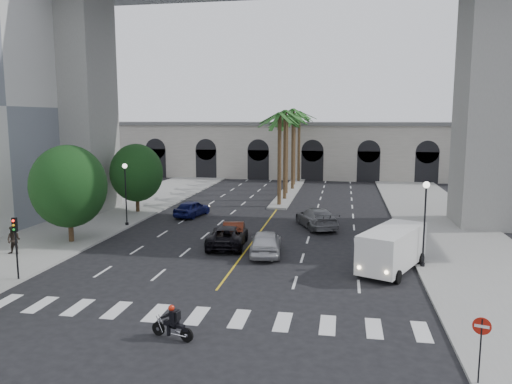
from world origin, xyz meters
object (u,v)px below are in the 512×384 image
Objects in this scene: car_e at (192,208)px; do_not_enter_sign at (481,337)px; car_a at (266,242)px; lamp_post_right at (425,217)px; pedestrian_b at (14,240)px; car_c at (228,236)px; car_b at (234,230)px; cargo_van at (392,248)px; motorcycle_rider at (173,324)px; traffic_signal_far at (16,238)px; car_d at (317,218)px; lamp_post_left_far at (126,189)px.

car_e is 1.80× the size of do_not_enter_sign.
lamp_post_right is at bearing 165.37° from car_a.
car_c is at bearing 16.64° from pedestrian_b.
car_b is 12.52m from cargo_van.
pedestrian_b is (-14.59, 10.12, 0.43)m from motorcycle_rider.
do_not_enter_sign is at bearing -28.29° from pedestrian_b.
traffic_signal_far is 5.98m from pedestrian_b.
pedestrian_b reaches higher than car_b.
traffic_signal_far is 12.48m from motorcycle_rider.
car_b is 0.79× the size of car_c.
cargo_van reaches higher than pedestrian_b.
car_d is at bearing 178.69° from car_e.
lamp_post_left_far is at bearing 160.67° from lamp_post_right.
pedestrian_b is (-24.32, -1.03, -0.34)m from cargo_van.
lamp_post_left_far is 2.15× the size of do_not_enter_sign.
motorcycle_rider is 0.34× the size of car_d.
lamp_post_left_far reaches higher than car_b.
lamp_post_left_far is 0.91× the size of car_d.
car_a is at bearing 119.64° from car_b.
car_a is (12.90, -6.56, -2.38)m from lamp_post_left_far.
lamp_post_right is 13.49m from car_c.
cargo_van reaches higher than car_e.
car_c is 9.35m from car_d.
car_c is (9.90, -4.92, -2.46)m from lamp_post_left_far.
car_b is at bearing 23.93° from pedestrian_b.
car_d reaches higher than motorcycle_rider.
car_c is 0.93× the size of car_d.
lamp_post_left_far reaches higher than traffic_signal_far.
car_b is at bearing 176.14° from cargo_van.
car_e is (-5.81, 10.14, 0.00)m from car_c.
pedestrian_b reaches higher than motorcycle_rider.
do_not_enter_sign reaches higher than motorcycle_rider.
car_c is at bearing -175.02° from cargo_van.
traffic_signal_far is 20.19m from car_e.
car_a is at bearing 99.04° from motorcycle_rider.
traffic_signal_far reaches higher than car_e.
do_not_enter_sign is (12.72, -18.90, 1.09)m from car_b.
traffic_signal_far is at bearing 40.29° from car_b.
cargo_van is (10.98, -5.98, 0.72)m from car_b.
motorcycle_rider is at bearing -60.90° from lamp_post_left_far.
car_d is at bearing -134.29° from car_c.
cargo_van is at bearing -1.35° from pedestrian_b.
motorcycle_rider is 14.83m from cargo_van.
car_e is at bearing -34.65° from car_d.
car_e is at bearing -63.93° from car_b.
cargo_van is 24.35m from pedestrian_b.
car_b is 0.74× the size of car_d.
lamp_post_right is 10.28m from car_a.
car_e is (3.99, 19.72, -1.75)m from traffic_signal_far.
lamp_post_right reaches higher than car_b.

